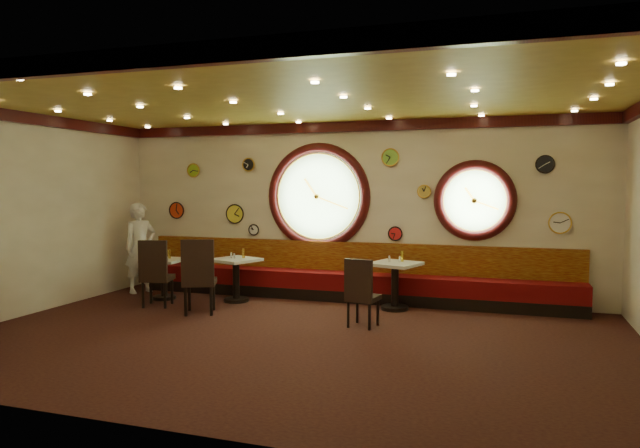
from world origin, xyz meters
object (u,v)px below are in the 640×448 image
Objects in this scene: table_a at (164,274)px; condiment_c_bottle at (402,256)px; condiment_c_pepper at (400,259)px; table_b at (236,274)px; condiment_a_pepper at (165,257)px; condiment_a_salt at (163,256)px; condiment_b_salt at (231,255)px; chair_b at (199,272)px; chair_a at (155,269)px; waiter at (140,248)px; table_c at (395,280)px; condiment_a_bottle at (169,254)px; chair_c at (361,288)px; condiment_b_pepper at (234,256)px; condiment_b_bottle at (244,253)px; condiment_c_salt at (389,259)px.

table_a is 4.29m from condiment_c_bottle.
condiment_c_bottle reaches higher than condiment_c_pepper.
condiment_a_pepper is at bearing -167.94° from table_b.
condiment_a_salt is 4.29m from condiment_c_pepper.
table_a is at bearing -170.63° from condiment_b_salt.
chair_b is 7.45× the size of condiment_b_salt.
condiment_c_bottle is (4.30, 0.46, 0.10)m from condiment_a_salt.
waiter reaches higher than chair_a.
chair_a is at bearing -107.40° from waiter.
waiter is at bearing -179.82° from table_c.
condiment_c_pepper is 4.16m from condiment_a_bottle.
table_a is 0.81× the size of table_c.
condiment_c_bottle is (4.23, 0.55, 0.42)m from table_a.
waiter is (-0.86, 0.48, 0.09)m from condiment_a_pepper.
chair_a is 7.03× the size of condiment_b_salt.
table_b is at bearing 62.01° from chair_b.
chair_c is 3.96m from condiment_a_bottle.
table_c is at bearing 4.67° from condiment_b_pepper.
chair_a is at bearing -141.77° from table_b.
table_c is 4.94m from waiter.
waiter is at bearing 174.37° from table_b.
chair_b is at bearing -94.98° from table_b.
table_b is 9.73× the size of condiment_a_pepper.
chair_c is at bearing -26.27° from condiment_b_bottle.
condiment_c_bottle is at bearing 3.13° from chair_b.
condiment_b_bottle is at bearing 7.44° from condiment_a_salt.
table_b is 2.73m from condiment_c_salt.
chair_a is 1.02m from chair_b.
table_b is 2.79m from chair_c.
chair_a is 7.89× the size of condiment_b_pepper.
condiment_a_pepper is at bearing -49.38° from condiment_a_salt.
condiment_a_bottle reaches higher than condiment_a_pepper.
table_a is at bearing 136.55° from condiment_a_pepper.
chair_a is at bearing -175.30° from chair_c.
table_b is 5.29× the size of condiment_b_bottle.
condiment_b_salt is at bearing -175.35° from condiment_c_pepper.
condiment_a_pepper reaches higher than condiment_a_salt.
waiter is at bearing -179.74° from condiment_c_salt.
condiment_a_salt is 0.50× the size of condiment_c_bottle.
table_a is at bearing -173.89° from condiment_c_salt.
condiment_c_pepper is 0.06× the size of waiter.
condiment_c_pepper is (2.96, 0.24, 0.02)m from condiment_b_salt.
table_b is 1.45m from condiment_a_salt.
chair_b reaches higher than condiment_c_salt.
condiment_c_bottle is (0.02, 0.10, 0.04)m from condiment_c_pepper.
condiment_a_bottle is at bearing 89.70° from chair_a.
table_a is 1.53m from condiment_b_bottle.
table_b is 2.81m from table_c.
chair_b reaches higher than condiment_b_pepper.
chair_a is (-1.08, -0.85, 0.17)m from table_b.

